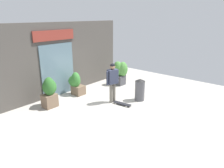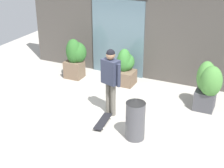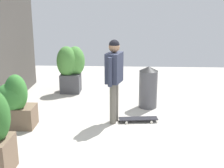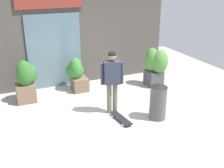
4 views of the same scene
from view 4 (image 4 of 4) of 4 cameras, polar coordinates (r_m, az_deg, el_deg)
ground_plane at (r=7.24m, az=-2.85°, el=-7.34°), size 12.00×12.00×0.00m
building_facade at (r=9.27m, az=-9.63°, el=9.88°), size 7.07×0.31×3.34m
skateboarder at (r=7.14m, az=0.02°, el=1.68°), size 0.58×0.37×1.73m
skateboard at (r=7.14m, az=1.91°, el=-7.17°), size 0.33×0.84×0.08m
planter_box_left at (r=9.27m, az=9.12°, el=3.94°), size 0.68×0.74×1.28m
planter_box_right at (r=8.89m, az=-7.40°, el=2.18°), size 0.62×0.71×1.11m
planter_box_mid at (r=8.34m, az=-17.47°, el=0.96°), size 0.66×0.61×1.28m
trash_bin at (r=7.16m, az=9.57°, el=-3.48°), size 0.44×0.44×0.99m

